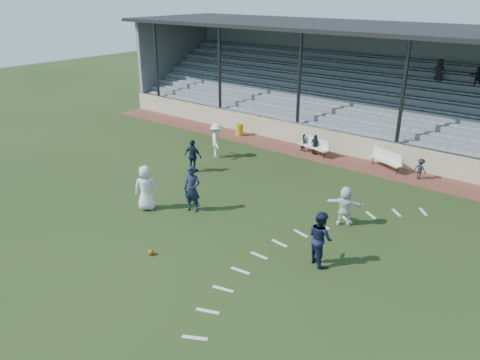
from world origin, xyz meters
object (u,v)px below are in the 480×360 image
at_px(player_navy_lead, 192,189).
at_px(bench_left, 314,144).
at_px(player_white_lead, 146,188).
at_px(bench_right, 386,158).
at_px(trash_bin, 240,130).
at_px(football, 151,252).

bearing_deg(player_navy_lead, bench_left, 69.50).
xyz_separation_m(player_white_lead, player_navy_lead, (1.62, 1.07, 0.02)).
relative_size(bench_left, bench_right, 1.02).
distance_m(bench_left, trash_bin, 5.44).
bearing_deg(bench_right, player_navy_lead, -90.56).
height_order(trash_bin, player_navy_lead, player_navy_lead).
bearing_deg(football, bench_right, 77.09).
bearing_deg(bench_left, player_navy_lead, -80.35).
bearing_deg(bench_left, bench_right, 16.23).
height_order(football, player_navy_lead, player_navy_lead).
height_order(bench_left, player_white_lead, player_white_lead).
height_order(trash_bin, player_white_lead, player_white_lead).
relative_size(bench_right, football, 9.73).
xyz_separation_m(football, player_navy_lead, (-1.29, 3.43, 0.87)).
xyz_separation_m(bench_left, trash_bin, (-5.44, 0.20, -0.19)).
xyz_separation_m(trash_bin, player_navy_lead, (5.16, -9.55, 0.58)).
bearing_deg(bench_right, trash_bin, -155.78).
relative_size(bench_left, trash_bin, 2.74).
bearing_deg(football, player_white_lead, 140.92).
distance_m(bench_right, player_white_lead, 12.29).
distance_m(bench_right, football, 13.47).
relative_size(player_white_lead, player_navy_lead, 0.98).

